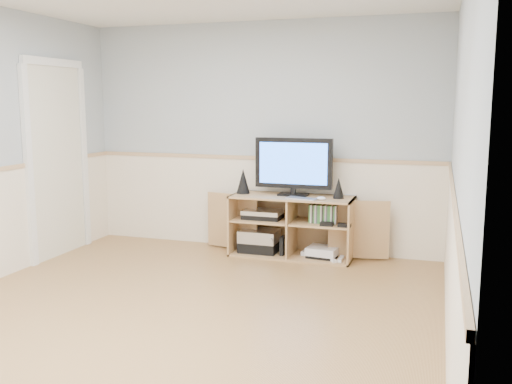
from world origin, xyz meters
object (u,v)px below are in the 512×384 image
Objects in this scene: media_cabinet at (293,225)px; game_consoles at (322,252)px; keyboard at (302,198)px; monitor at (293,165)px.

game_consoles is (0.33, -0.07, -0.26)m from media_cabinet.
game_consoles is (0.19, 0.13, -0.59)m from keyboard.
media_cabinet is 0.43m from game_consoles.
game_consoles is at bearing -10.35° from monitor.
keyboard is at bearing -54.81° from media_cabinet.
monitor is (0.00, -0.01, 0.65)m from media_cabinet.
monitor is at bearing 169.65° from game_consoles.
monitor is at bearing 139.23° from keyboard.
monitor is 2.56× the size of keyboard.
monitor is 1.81× the size of game_consoles.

